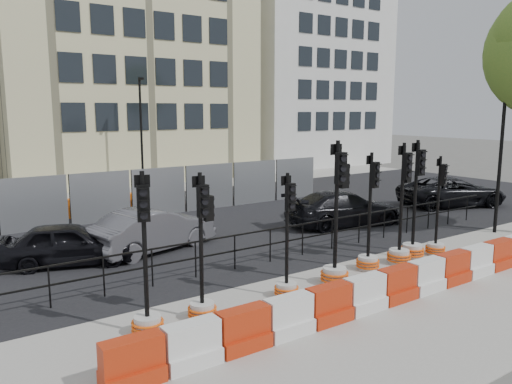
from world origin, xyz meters
TOP-DOWN VIEW (x-y plane):
  - ground at (0.00, 0.00)m, footprint 120.00×120.00m
  - sidewalk_near at (0.00, -3.00)m, footprint 40.00×6.00m
  - road at (0.00, 7.00)m, footprint 40.00×14.00m
  - sidewalk_far at (0.00, 16.00)m, footprint 40.00×4.00m
  - building_cream at (2.00, 21.99)m, footprint 15.00×10.06m
  - building_white at (17.00, 21.99)m, footprint 12.00×9.06m
  - kerb_railing at (0.00, 1.20)m, footprint 18.00×0.04m
  - heras_fencing at (-0.01, 9.80)m, footprint 14.33×1.72m
  - lamp_post_far at (0.50, 14.98)m, footprint 0.12×0.56m
  - lamp_post_near at (7.50, -0.52)m, footprint 0.12×0.56m
  - barrier_row at (0.00, -2.80)m, footprint 14.65×0.50m
  - traffic_signal_a at (-5.93, -1.23)m, footprint 0.64×0.64m
  - traffic_signal_b at (-4.69, -1.20)m, footprint 0.61×0.61m
  - traffic_signal_c at (-2.48, -1.21)m, footprint 0.58×0.58m
  - traffic_signal_d at (-0.91, -1.19)m, footprint 0.71×0.71m
  - traffic_signal_e at (0.62, -0.87)m, footprint 0.64×0.64m
  - traffic_signal_f at (1.77, -0.99)m, footprint 0.68×0.68m
  - traffic_signal_g at (2.54, -0.84)m, footprint 0.69×0.69m
  - traffic_signal_h at (3.38, -1.02)m, footprint 0.59×0.59m
  - car_a at (-6.02, 4.24)m, footprint 3.69×4.52m
  - car_b at (-3.50, 4.23)m, footprint 3.51×4.84m
  - car_c at (3.83, 3.38)m, footprint 3.54×5.26m
  - car_d at (10.64, 3.40)m, footprint 5.39×6.28m

SIDE VIEW (x-z plane):
  - ground at x=0.00m, z-range 0.00..0.00m
  - sidewalk_near at x=0.00m, z-range 0.00..0.02m
  - sidewalk_far at x=0.00m, z-range 0.00..0.02m
  - road at x=0.00m, z-range 0.00..0.03m
  - barrier_row at x=0.00m, z-range -0.03..0.77m
  - traffic_signal_c at x=-2.48m, z-range -0.87..2.08m
  - car_a at x=-6.02m, z-range 0.00..1.23m
  - traffic_signal_h at x=3.38m, z-range -0.88..2.13m
  - car_c at x=3.83m, z-range 0.00..1.33m
  - traffic_signal_a at x=-5.93m, z-range -0.95..2.28m
  - traffic_signal_e at x=0.62m, z-range -0.95..2.29m
  - car_d at x=10.64m, z-range 0.00..1.34m
  - car_b at x=-3.50m, z-range 0.00..1.35m
  - heras_fencing at x=-0.01m, z-range -0.32..1.68m
  - kerb_railing at x=0.00m, z-range 0.19..1.19m
  - traffic_signal_g at x=2.54m, z-range -1.03..2.47m
  - traffic_signal_b at x=-4.69m, z-range -0.82..2.30m
  - traffic_signal_f at x=1.77m, z-range -0.90..2.55m
  - traffic_signal_d at x=-0.91m, z-range -0.95..2.68m
  - lamp_post_far at x=0.50m, z-range 0.22..6.22m
  - lamp_post_near at x=7.50m, z-range 0.22..6.22m
  - building_white at x=17.00m, z-range 0.00..16.00m
  - building_cream at x=2.00m, z-range 0.00..18.00m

